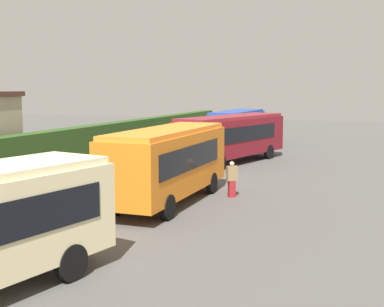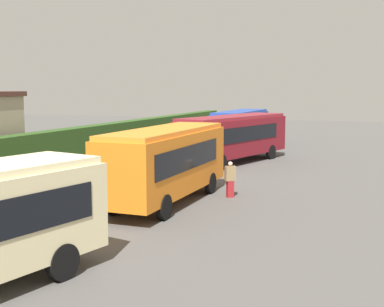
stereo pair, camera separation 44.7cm
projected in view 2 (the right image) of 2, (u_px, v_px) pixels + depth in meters
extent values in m
plane|color=#514F4C|center=(190.00, 176.00, 30.46)|extent=(105.10, 105.10, 0.00)
cylinder|color=black|center=(62.00, 262.00, 13.95)|extent=(1.04, 0.48, 1.00)
cylinder|color=black|center=(9.00, 248.00, 15.14)|extent=(1.04, 0.48, 1.00)
cube|color=orange|center=(166.00, 162.00, 23.04)|extent=(8.82, 2.49, 2.55)
cube|color=orange|center=(165.00, 131.00, 22.87)|extent=(8.55, 2.30, 0.20)
cube|color=black|center=(137.00, 155.00, 23.17)|extent=(6.87, 0.07, 1.02)
cube|color=black|center=(190.00, 157.00, 22.28)|extent=(6.87, 0.07, 1.02)
cube|color=black|center=(201.00, 145.00, 27.09)|extent=(0.05, 2.01, 1.07)
cube|color=silver|center=(201.00, 130.00, 26.99)|extent=(0.05, 1.35, 0.28)
cylinder|color=black|center=(167.00, 180.00, 26.14)|extent=(1.00, 0.28, 1.00)
cylinder|color=black|center=(210.00, 183.00, 25.33)|extent=(1.00, 0.28, 1.00)
cylinder|color=black|center=(112.00, 203.00, 21.08)|extent=(1.00, 0.28, 1.00)
cylinder|color=black|center=(164.00, 207.00, 20.28)|extent=(1.00, 0.28, 1.00)
sphere|color=silver|center=(188.00, 168.00, 27.50)|extent=(0.22, 0.22, 0.22)
sphere|color=silver|center=(213.00, 169.00, 27.02)|extent=(0.22, 0.22, 0.22)
cube|color=maroon|center=(233.00, 137.00, 35.30)|extent=(10.64, 5.14, 2.42)
cube|color=maroon|center=(233.00, 117.00, 35.14)|extent=(10.29, 4.87, 0.20)
cube|color=black|center=(215.00, 132.00, 35.77)|extent=(7.80, 2.18, 0.97)
cube|color=black|center=(247.00, 134.00, 34.28)|extent=(7.80, 2.18, 0.97)
cube|color=black|center=(270.00, 128.00, 39.40)|extent=(0.58, 1.97, 1.02)
cube|color=silver|center=(270.00, 118.00, 39.30)|extent=(0.40, 1.33, 0.28)
cylinder|color=black|center=(243.00, 150.00, 38.69)|extent=(1.04, 0.54, 1.00)
cylinder|color=black|center=(271.00, 152.00, 37.34)|extent=(1.04, 0.54, 1.00)
cylinder|color=black|center=(191.00, 159.00, 33.59)|extent=(1.04, 0.54, 1.00)
cylinder|color=black|center=(221.00, 162.00, 32.23)|extent=(1.04, 0.54, 1.00)
sphere|color=silver|center=(262.00, 142.00, 39.96)|extent=(0.22, 0.22, 0.22)
sphere|color=silver|center=(278.00, 144.00, 39.15)|extent=(0.22, 0.22, 0.22)
cube|color=navy|center=(240.00, 126.00, 46.25)|extent=(9.39, 2.76, 2.24)
cube|color=#2747A0|center=(241.00, 112.00, 46.10)|extent=(9.10, 2.55, 0.20)
cube|color=black|center=(225.00, 123.00, 46.43)|extent=(7.27, 0.21, 0.90)
cube|color=black|center=(254.00, 123.00, 45.45)|extent=(7.27, 0.21, 0.90)
cube|color=black|center=(255.00, 120.00, 50.50)|extent=(0.09, 2.08, 0.94)
cube|color=silver|center=(255.00, 113.00, 50.41)|extent=(0.07, 1.39, 0.28)
cylinder|color=black|center=(238.00, 136.00, 49.49)|extent=(1.01, 0.30, 1.00)
cylinder|color=black|center=(262.00, 137.00, 48.60)|extent=(1.01, 0.30, 1.00)
cylinder|color=black|center=(216.00, 142.00, 44.20)|extent=(1.01, 0.30, 1.00)
cylinder|color=black|center=(243.00, 143.00, 43.30)|extent=(1.01, 0.30, 1.00)
sphere|color=silver|center=(248.00, 130.00, 50.91)|extent=(0.22, 0.22, 0.22)
sphere|color=silver|center=(262.00, 131.00, 50.38)|extent=(0.22, 0.22, 0.22)
cube|color=maroon|center=(230.00, 189.00, 24.45)|extent=(0.38, 0.39, 0.78)
cube|color=olive|center=(230.00, 173.00, 24.36)|extent=(0.51, 0.53, 0.68)
sphere|color=beige|center=(230.00, 164.00, 24.30)|extent=(0.21, 0.21, 0.21)
cube|color=#334C8C|center=(121.00, 179.00, 26.87)|extent=(0.30, 0.24, 0.84)
cube|color=maroon|center=(121.00, 164.00, 26.77)|extent=(0.47, 0.26, 0.74)
sphere|color=brown|center=(121.00, 154.00, 26.71)|extent=(0.23, 0.23, 0.23)
cube|color=olive|center=(272.00, 142.00, 44.68)|extent=(0.33, 0.27, 0.82)
cube|color=#4C6B47|center=(272.00, 133.00, 44.59)|extent=(0.50, 0.30, 0.71)
sphere|color=#8C6647|center=(272.00, 128.00, 44.53)|extent=(0.22, 0.22, 0.22)
cube|color=#4C6B47|center=(211.00, 140.00, 46.94)|extent=(0.39, 0.39, 0.83)
cube|color=maroon|center=(211.00, 131.00, 46.84)|extent=(0.52, 0.52, 0.72)
sphere|color=tan|center=(211.00, 126.00, 46.78)|extent=(0.23, 0.23, 0.23)
cube|color=#2C4C1C|center=(47.00, 149.00, 33.87)|extent=(64.55, 1.24, 2.26)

